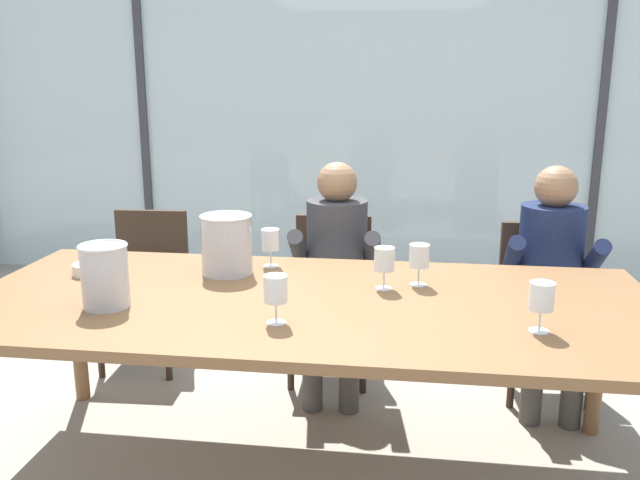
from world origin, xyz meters
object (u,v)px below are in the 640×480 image
Objects in this scene: chair_center at (542,295)px; wine_glass_spare_empty at (276,291)px; wine_glass_near_bucket at (384,261)px; chair_left_of_center at (332,284)px; person_charcoal_jacket at (336,262)px; person_navy_polo at (551,270)px; wine_glass_by_left_taster at (542,297)px; ice_bucket_secondary at (227,244)px; ice_bucket_primary at (105,275)px; wine_glass_center_pour at (419,258)px; tasting_bowl at (90,269)px; dining_table at (308,313)px; chair_near_curtain at (148,276)px; wine_glass_by_right_taster at (270,241)px.

chair_center is 4.96× the size of wine_glass_spare_empty.
chair_left_of_center is at bearing 109.99° from wine_glass_near_bucket.
person_charcoal_jacket is at bearing 111.34° from wine_glass_near_bucket.
wine_glass_by_left_taster is (-0.27, -1.10, 0.21)m from person_navy_polo.
ice_bucket_secondary is at bearing -128.42° from person_charcoal_jacket.
person_charcoal_jacket reaches higher than wine_glass_spare_empty.
person_navy_polo is 4.90× the size of ice_bucket_primary.
person_navy_polo reaches higher than wine_glass_by_left_taster.
wine_glass_by_left_taster is at bearing -1.52° from ice_bucket_primary.
person_navy_polo reaches higher than chair_left_of_center.
chair_center is 1.69m from ice_bucket_secondary.
tasting_bowl is at bearing -178.40° from wine_glass_center_pour.
chair_center is at bearing 48.91° from wine_glass_center_pour.
chair_center is at bearing 97.78° from person_navy_polo.
wine_glass_by_left_taster is at bearing -56.15° from person_charcoal_jacket.
person_charcoal_jacket is 1.22m from tasting_bowl.
dining_table is 1.40m from person_navy_polo.
wine_glass_center_pour is (0.14, 0.07, 0.00)m from wine_glass_near_bucket.
wine_glass_near_bucket is (-0.81, -0.70, 0.21)m from person_navy_polo.
chair_near_curtain is 4.96× the size of wine_glass_spare_empty.
chair_center is 2.20m from ice_bucket_primary.
person_charcoal_jacket reaches higher than chair_left_of_center.
dining_table is 2.28× the size of person_charcoal_jacket.
wine_glass_center_pour is at bearing -16.29° from wine_glass_by_right_taster.
chair_left_of_center is at bearing 88.13° from wine_glass_spare_empty.
chair_center reaches higher than dining_table.
person_charcoal_jacket is 4.51× the size of ice_bucket_secondary.
wine_glass_near_bucket is (1.28, -0.03, 0.09)m from tasting_bowl.
wine_glass_by_right_taster is at bearing -160.17° from chair_center.
person_navy_polo is 2.20m from tasting_bowl.
dining_table is 3.13× the size of chair_center.
wine_glass_near_bucket is at bearing -71.29° from person_charcoal_jacket.
wine_glass_center_pour is (0.45, -0.80, 0.38)m from chair_left_of_center.
chair_left_of_center is 1.11m from chair_center.
wine_glass_by_left_taster is (0.82, -1.10, 0.21)m from person_charcoal_jacket.
chair_near_curtain is 1.00× the size of chair_left_of_center.
ice_bucket_secondary reaches higher than wine_glass_near_bucket.
ice_bucket_secondary reaches higher than wine_glass_center_pour.
chair_near_curtain is 4.96× the size of wine_glass_by_left_taster.
chair_center is at bearing 42.24° from dining_table.
wine_glass_spare_empty reaches higher than chair_near_curtain.
dining_table is at bearing 14.82° from ice_bucket_primary.
wine_glass_near_bucket reaches higher than dining_table.
tasting_bowl is 1.04m from wine_glass_spare_empty.
tasting_bowl is at bearing -148.75° from person_charcoal_jacket.
ice_bucket_primary is 1.39× the size of wine_glass_spare_empty.
chair_near_curtain is 4.96× the size of wine_glass_near_bucket.
chair_near_curtain is at bearing 96.51° from tasting_bowl.
wine_glass_center_pour and wine_glass_by_right_taster have the same top height.
chair_center is at bearing 3.72° from person_charcoal_jacket.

